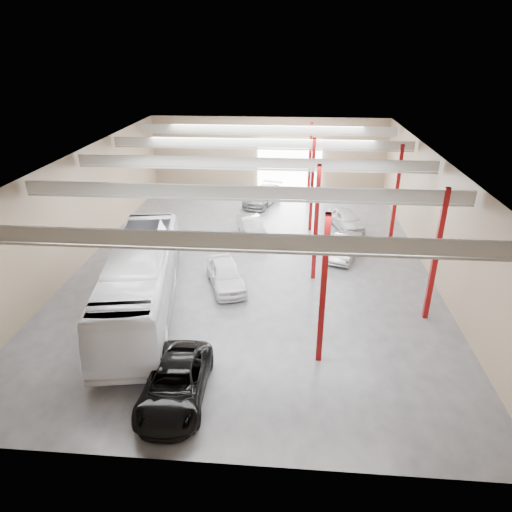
# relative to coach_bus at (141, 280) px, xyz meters

# --- Properties ---
(depot_shell) EXTENTS (22.12, 32.12, 7.06)m
(depot_shell) POSITION_rel_coach_bus_xyz_m (5.46, 7.00, 3.17)
(depot_shell) COLOR #46464B
(depot_shell) RESTS_ON ground
(coach_bus) EXTENTS (5.22, 13.28, 3.61)m
(coach_bus) POSITION_rel_coach_bus_xyz_m (0.00, 0.00, 0.00)
(coach_bus) COLOR white
(coach_bus) RESTS_ON ground
(black_sedan) EXTENTS (2.59, 5.35, 1.47)m
(black_sedan) POSITION_rel_coach_bus_xyz_m (3.32, -6.49, -1.07)
(black_sedan) COLOR black
(black_sedan) RESTS_ON ground
(car_row_a) EXTENTS (3.22, 4.92, 1.56)m
(car_row_a) POSITION_rel_coach_bus_xyz_m (3.99, 2.98, -1.02)
(car_row_a) COLOR white
(car_row_a) RESTS_ON ground
(car_row_b) EXTENTS (2.73, 4.46, 1.39)m
(car_row_b) POSITION_rel_coach_bus_xyz_m (4.75, 11.01, -1.11)
(car_row_b) COLOR silver
(car_row_b) RESTS_ON ground
(car_row_c) EXTENTS (3.74, 5.67, 1.53)m
(car_row_c) POSITION_rel_coach_bus_xyz_m (5.06, 18.51, -1.04)
(car_row_c) COLOR gray
(car_row_c) RESTS_ON ground
(car_right_near) EXTENTS (2.78, 4.61, 1.44)m
(car_right_near) POSITION_rel_coach_bus_xyz_m (11.29, 7.82, -1.09)
(car_right_near) COLOR #B8B8BD
(car_right_near) RESTS_ON ground
(car_right_far) EXTENTS (2.88, 4.65, 1.48)m
(car_right_far) POSITION_rel_coach_bus_xyz_m (11.90, 13.02, -1.06)
(car_right_far) COLOR silver
(car_right_far) RESTS_ON ground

